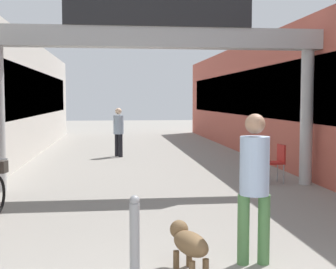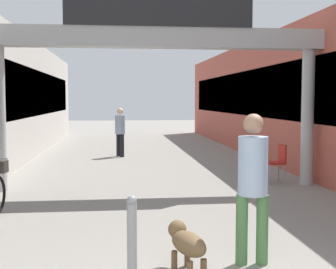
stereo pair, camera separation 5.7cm
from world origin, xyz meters
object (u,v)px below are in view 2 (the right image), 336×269
pedestrian_with_dog (253,178)px  pedestrian_carrying_crate (120,129)px  cafe_chair_red_nearer (278,160)px  bollard_post_metal (132,245)px  dog_on_leash (186,242)px

pedestrian_with_dog → pedestrian_carrying_crate: 10.59m
cafe_chair_red_nearer → pedestrian_with_dog: bearing=-112.5°
bollard_post_metal → pedestrian_with_dog: bearing=27.1°
bollard_post_metal → cafe_chair_red_nearer: size_ratio=1.12×
pedestrian_carrying_crate → bollard_post_metal: (0.03, -11.22, -0.42)m
pedestrian_carrying_crate → dog_on_leash: (0.65, -10.62, -0.60)m
pedestrian_with_dog → dog_on_leash: bearing=-170.4°
pedestrian_with_dog → pedestrian_carrying_crate: bearing=97.8°
bollard_post_metal → pedestrian_carrying_crate: bearing=90.1°
dog_on_leash → bollard_post_metal: size_ratio=0.75×
cafe_chair_red_nearer → pedestrian_carrying_crate: bearing=123.4°
pedestrian_carrying_crate → cafe_chair_red_nearer: bearing=-56.6°
pedestrian_carrying_crate → bollard_post_metal: size_ratio=1.64×
pedestrian_carrying_crate → dog_on_leash: 10.66m
pedestrian_carrying_crate → dog_on_leash: size_ratio=2.17×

